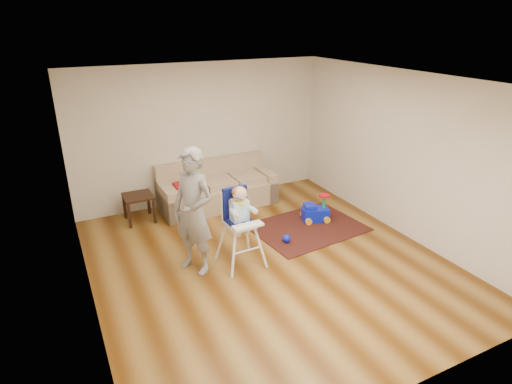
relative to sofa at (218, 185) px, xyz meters
name	(u,v)px	position (x,y,z in m)	size (l,w,h in m)	color
ground	(268,261)	(-0.11, -2.30, -0.43)	(5.50, 5.50, 0.00)	#552E0A
room_envelope	(252,134)	(-0.11, -1.77, 1.44)	(5.04, 5.52, 2.72)	beige
sofa	(218,185)	(0.00, 0.00, 0.00)	(2.25, 0.95, 0.87)	tan
side_table	(139,208)	(-1.53, 0.00, -0.18)	(0.50, 0.50, 0.50)	black
area_rug	(307,227)	(1.05, -1.62, -0.43)	(1.86, 1.40, 0.01)	black
ride_on_toy	(316,208)	(1.32, -1.45, -0.17)	(0.45, 0.32, 0.50)	#0D1FDE
toy_ball	(286,239)	(0.43, -1.93, -0.35)	(0.13, 0.13, 0.13)	#0D1FDE
high_chair	(240,228)	(-0.50, -2.15, 0.17)	(0.60, 0.60, 1.25)	white
adult	(193,212)	(-1.14, -2.00, 0.49)	(0.67, 0.44, 1.85)	gray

